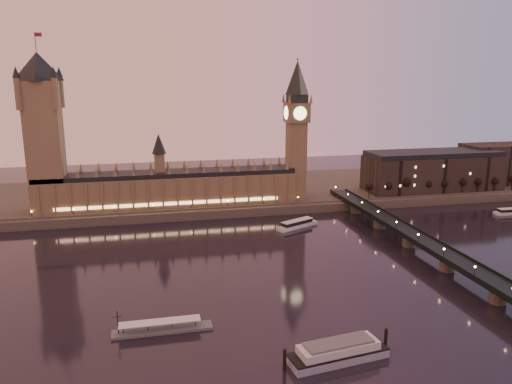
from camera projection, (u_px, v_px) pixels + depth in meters
ground at (263, 272)px, 253.07m from camera, size 700.00×700.00×0.00m
far_embankment at (252, 192)px, 415.60m from camera, size 560.00×130.00×6.00m
palace_of_westminster at (169, 184)px, 354.58m from camera, size 180.00×26.62×52.00m
victoria_tower at (43, 125)px, 327.57m from camera, size 31.68×31.68×118.00m
big_ben at (297, 122)px, 365.09m from camera, size 17.68×17.68×104.00m
westminster_bridge at (427, 248)px, 271.36m from camera, size 13.20×260.00×15.30m
city_block at (455, 168)px, 414.05m from camera, size 155.00×45.00×34.00m
bare_tree_0 at (372, 186)px, 376.64m from camera, size 6.40×6.40×13.01m
bare_tree_1 at (390, 185)px, 379.93m from camera, size 6.40×6.40×13.01m
bare_tree_2 at (409, 184)px, 383.22m from camera, size 6.40×6.40×13.01m
bare_tree_3 at (427, 183)px, 386.51m from camera, size 6.40×6.40×13.01m
bare_tree_4 at (444, 183)px, 389.79m from camera, size 6.40×6.40×13.01m
bare_tree_5 at (462, 182)px, 393.08m from camera, size 6.40×6.40×13.01m
bare_tree_6 at (479, 181)px, 396.37m from camera, size 6.40×6.40×13.01m
bare_tree_7 at (496, 180)px, 399.66m from camera, size 6.40×6.40×13.01m
cruise_boat_a at (297, 224)px, 327.06m from camera, size 31.00×19.86×5.00m
cruise_boat_b at (510, 212)px, 358.35m from camera, size 23.52×6.70×4.31m
moored_barge at (338, 352)px, 173.62m from camera, size 40.99×14.84×7.58m
pontoon_pier at (162, 329)px, 193.66m from camera, size 38.61×6.44×10.30m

